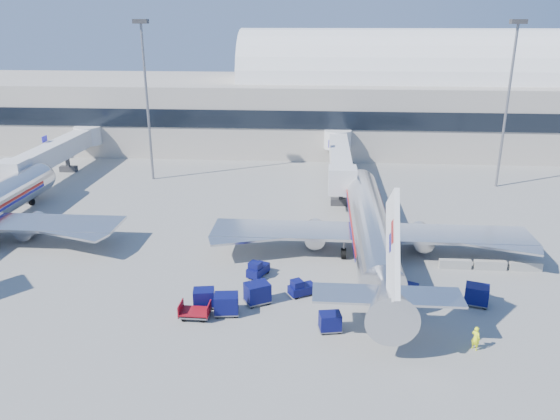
# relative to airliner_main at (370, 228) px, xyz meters

# --- Properties ---
(ground) EXTENTS (260.00, 260.00, 0.00)m
(ground) POSITION_rel_airliner_main_xyz_m (-10.00, -4.51, -2.93)
(ground) COLOR gray
(ground) RESTS_ON ground
(terminal) EXTENTS (170.00, 28.15, 21.00)m
(terminal) POSITION_rel_airliner_main_xyz_m (-23.60, 51.46, 4.60)
(terminal) COLOR #B2AA9E
(terminal) RESTS_ON ground
(airliner_main) EXTENTS (32.00, 37.26, 12.07)m
(airliner_main) POSITION_rel_airliner_main_xyz_m (0.00, 0.00, 0.00)
(airliner_main) COLOR silver
(airliner_main) RESTS_ON ground
(jetbridge_near) EXTENTS (4.40, 27.50, 6.25)m
(jetbridge_near) POSITION_rel_airliner_main_xyz_m (-2.40, 26.30, 1.00)
(jetbridge_near) COLOR silver
(jetbridge_near) RESTS_ON ground
(jetbridge_mid) EXTENTS (4.40, 27.50, 6.25)m
(jetbridge_mid) POSITION_rel_airliner_main_xyz_m (-44.40, 26.30, 1.00)
(jetbridge_mid) COLOR silver
(jetbridge_mid) RESTS_ON ground
(mast_west) EXTENTS (2.00, 1.20, 22.60)m
(mast_west) POSITION_rel_airliner_main_xyz_m (-30.00, 25.49, 11.87)
(mast_west) COLOR slate
(mast_west) RESTS_ON ground
(mast_east) EXTENTS (2.00, 1.20, 22.60)m
(mast_east) POSITION_rel_airliner_main_xyz_m (20.00, 25.49, 11.87)
(mast_east) COLOR slate
(mast_east) RESTS_ON ground
(barrier_near) EXTENTS (3.00, 0.55, 0.90)m
(barrier_near) POSITION_rel_airliner_main_xyz_m (8.00, -2.51, -2.48)
(barrier_near) COLOR #9E9E96
(barrier_near) RESTS_ON ground
(barrier_mid) EXTENTS (3.00, 0.55, 0.90)m
(barrier_mid) POSITION_rel_airliner_main_xyz_m (11.30, -2.51, -2.48)
(barrier_mid) COLOR #9E9E96
(barrier_mid) RESTS_ON ground
(barrier_far) EXTENTS (3.00, 0.55, 0.90)m
(barrier_far) POSITION_rel_airliner_main_xyz_m (14.60, -2.51, -2.48)
(barrier_far) COLOR #9E9E96
(barrier_far) RESTS_ON ground
(tug_lead) EXTENTS (2.56, 2.15, 1.50)m
(tug_lead) POSITION_rel_airliner_main_xyz_m (-6.55, -8.97, -2.25)
(tug_lead) COLOR #090B44
(tug_lead) RESTS_ON ground
(tug_right) EXTENTS (2.78, 2.24, 1.62)m
(tug_right) POSITION_rel_airliner_main_xyz_m (2.22, -7.88, -2.19)
(tug_right) COLOR #090B44
(tug_right) RESTS_ON ground
(tug_left) EXTENTS (2.10, 2.71, 1.58)m
(tug_left) POSITION_rel_airliner_main_xyz_m (-10.74, -5.59, -2.21)
(tug_left) COLOR #090B44
(tug_left) RESTS_ON ground
(cart_train_a) EXTENTS (2.58, 2.39, 1.83)m
(cart_train_a) POSITION_rel_airliner_main_xyz_m (-10.16, -10.64, -1.95)
(cart_train_a) COLOR #090B44
(cart_train_a) RESTS_ON ground
(cart_train_b) EXTENTS (2.17, 1.75, 1.77)m
(cart_train_b) POSITION_rel_airliner_main_xyz_m (-12.45, -12.67, -1.98)
(cart_train_b) COLOR #090B44
(cart_train_b) RESTS_ON ground
(cart_train_c) EXTENTS (2.00, 1.65, 1.59)m
(cart_train_c) POSITION_rel_airliner_main_xyz_m (-14.51, -11.61, -2.08)
(cart_train_c) COLOR #090B44
(cart_train_c) RESTS_ON ground
(cart_solo_near) EXTENTS (1.92, 1.60, 1.50)m
(cart_solo_near) POSITION_rel_airliner_main_xyz_m (-4.10, -14.54, -2.12)
(cart_solo_near) COLOR #090B44
(cart_solo_near) RESTS_ON ground
(cart_solo_far) EXTENTS (2.35, 2.03, 1.76)m
(cart_solo_far) POSITION_rel_airliner_main_xyz_m (8.18, -9.53, -1.99)
(cart_solo_far) COLOR #090B44
(cart_solo_far) RESTS_ON ground
(cart_open_red) EXTENTS (2.44, 1.74, 0.65)m
(cart_open_red) POSITION_rel_airliner_main_xyz_m (-14.85, -13.44, -2.46)
(cart_open_red) COLOR slate
(cart_open_red) RESTS_ON ground
(ramp_worker) EXTENTS (0.78, 0.80, 1.86)m
(ramp_worker) POSITION_rel_airliner_main_xyz_m (6.38, -16.23, -2.00)
(ramp_worker) COLOR #DCF119
(ramp_worker) RESTS_ON ground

